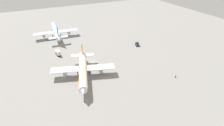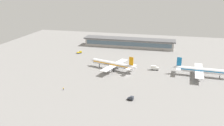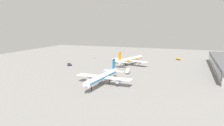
{
  "view_description": "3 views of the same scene",
  "coord_description": "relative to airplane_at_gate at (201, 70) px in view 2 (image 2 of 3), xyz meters",
  "views": [
    {
      "loc": [
        89.53,
        -30.56,
        52.53
      ],
      "look_at": [
        14.85,
        5.15,
        5.62
      ],
      "focal_mm": 30.19,
      "sensor_mm": 36.0,
      "label": 1
    },
    {
      "loc": [
        -25.76,
        150.59,
        59.76
      ],
      "look_at": [
        14.18,
        -14.09,
        3.6
      ],
      "focal_mm": 38.3,
      "sensor_mm": 36.0,
      "label": 2
    },
    {
      "loc": [
        -150.06,
        -54.03,
        32.17
      ],
      "look_at": [
        0.24,
        1.97,
        2.95
      ],
      "focal_mm": 33.6,
      "sensor_mm": 36.0,
      "label": 3
    }
  ],
  "objects": [
    {
      "name": "pushback_tractor",
      "position": [
        100.58,
        -34.2,
        -3.45
      ],
      "size": [
        4.44,
        4.46,
        1.9
      ],
      "rotation": [
        0.0,
        0.0,
        3.93
      ],
      "color": "black",
      "rests_on": "ground"
    },
    {
      "name": "catering_truck",
      "position": [
        31.32,
        -5.11,
        -2.72
      ],
      "size": [
        5.76,
        2.64,
        3.3
      ],
      "rotation": [
        0.0,
        0.0,
        3.24
      ],
      "color": "black",
      "rests_on": "ground"
    },
    {
      "name": "airplane_taxiing",
      "position": [
        60.66,
        1.4,
        -0.03
      ],
      "size": [
        38.67,
        31.7,
        12.06
      ],
      "rotation": [
        0.0,
        0.0,
        5.98
      ],
      "color": "white",
      "rests_on": "ground"
    },
    {
      "name": "baggage_tug",
      "position": [
        40.18,
        45.96,
        -3.26
      ],
      "size": [
        3.55,
        2.85,
        2.3
      ],
      "rotation": [
        0.0,
        0.0,
        2.91
      ],
      "color": "black",
      "rests_on": "ground"
    },
    {
      "name": "ground",
      "position": [
        48.52,
        10.82,
        -4.42
      ],
      "size": [
        288.0,
        288.0,
        0.0
      ],
      "primitive_type": "plane",
      "color": "gray"
    },
    {
      "name": "airplane_at_gate",
      "position": [
        0.0,
        0.0,
        0.0
      ],
      "size": [
        39.96,
        32.1,
        12.15
      ],
      "rotation": [
        0.0,
        0.0,
        3.07
      ],
      "color": "white",
      "rests_on": "ground"
    },
    {
      "name": "ground_crew_worker",
      "position": [
        81.21,
        42.54,
        -3.57
      ],
      "size": [
        0.55,
        0.48,
        1.67
      ],
      "rotation": [
        0.0,
        0.0,
        1.9
      ],
      "color": "#1E2338",
      "rests_on": "ground"
    },
    {
      "name": "terminal_building",
      "position": [
        60.88,
        -67.12,
        0.02
      ],
      "size": [
        89.82,
        14.69,
        8.71
      ],
      "color": "#9E9993",
      "rests_on": "ground"
    }
  ]
}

